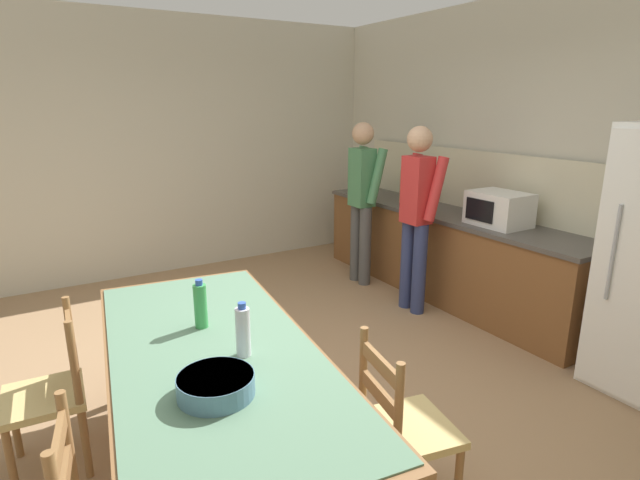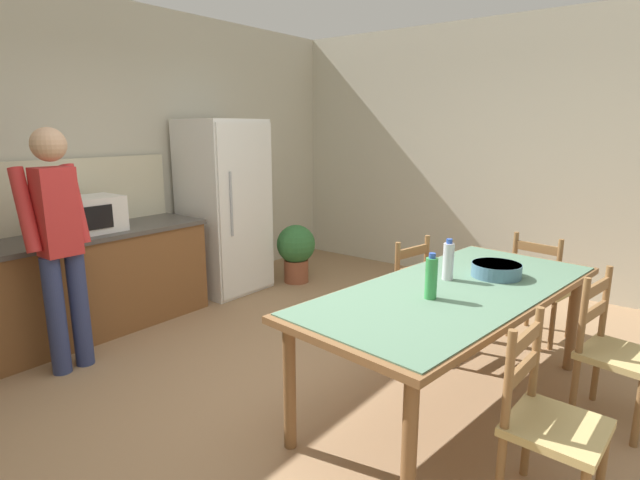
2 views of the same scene
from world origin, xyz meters
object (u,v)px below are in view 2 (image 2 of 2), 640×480
(refrigerator, at_px, (225,207))
(chair_head_end, at_px, (540,288))
(bottle_off_centre, at_px, (448,261))
(chair_side_near_left, at_px, (548,422))
(microwave, at_px, (89,215))
(person_at_counter, at_px, (59,239))
(potted_plant, at_px, (296,249))
(bottle_near_centre, at_px, (431,278))
(chair_side_near_right, at_px, (614,352))
(chair_side_far_right, at_px, (398,292))
(dining_table, at_px, (454,298))
(serving_bowl, at_px, (496,269))

(refrigerator, distance_m, chair_head_end, 3.18)
(bottle_off_centre, xyz_separation_m, chair_side_near_left, (-0.73, -0.83, -0.47))
(microwave, relative_size, person_at_counter, 0.29)
(microwave, distance_m, person_at_counter, 0.72)
(chair_head_end, height_order, potted_plant, chair_head_end)
(bottle_near_centre, bearing_deg, chair_side_near_right, -51.36)
(chair_side_far_right, xyz_separation_m, chair_side_near_right, (-0.18, -1.56, 0.00))
(bottle_near_centre, bearing_deg, refrigerator, 70.92)
(refrigerator, relative_size, chair_side_near_left, 2.02)
(dining_table, bearing_deg, chair_side_near_left, -129.87)
(bottle_off_centre, relative_size, chair_head_end, 0.30)
(chair_side_far_right, distance_m, chair_side_near_left, 1.87)
(chair_head_end, distance_m, chair_side_near_left, 2.09)
(chair_head_end, distance_m, person_at_counter, 3.75)
(refrigerator, xyz_separation_m, chair_side_near_right, (-0.30, -3.74, -0.47))
(chair_side_near_right, bearing_deg, refrigerator, 94.99)
(microwave, distance_m, dining_table, 3.04)
(person_at_counter, bearing_deg, refrigerator, -75.79)
(refrigerator, distance_m, person_at_counter, 2.04)
(chair_side_near_right, xyz_separation_m, potted_plant, (0.96, 3.31, -0.06))
(serving_bowl, bearing_deg, potted_plant, 69.05)
(microwave, bearing_deg, serving_bowl, -69.34)
(chair_side_near_left, bearing_deg, chair_head_end, 18.11)
(dining_table, relative_size, serving_bowl, 7.38)
(refrigerator, bearing_deg, chair_side_near_right, -94.54)
(refrigerator, xyz_separation_m, microwave, (-1.48, 0.02, 0.12))
(serving_bowl, bearing_deg, microwave, 110.66)
(chair_head_end, bearing_deg, potted_plant, 10.73)
(potted_plant, bearing_deg, person_at_counter, -178.47)
(bottle_off_centre, distance_m, serving_bowl, 0.35)
(serving_bowl, bearing_deg, chair_side_far_right, 75.93)
(refrigerator, xyz_separation_m, serving_bowl, (-0.33, -3.02, -0.08))
(bottle_off_centre, distance_m, chair_side_far_right, 0.90)
(person_at_counter, bearing_deg, bottle_near_centre, -157.58)
(bottle_near_centre, xyz_separation_m, person_at_counter, (-0.98, 2.37, 0.08))
(potted_plant, bearing_deg, bottle_off_centre, -117.86)
(microwave, relative_size, serving_bowl, 1.56)
(microwave, height_order, chair_head_end, microwave)
(potted_plant, bearing_deg, microwave, 168.19)
(bottle_off_centre, xyz_separation_m, serving_bowl, (0.26, -0.23, -0.07))
(refrigerator, distance_m, bottle_near_centre, 3.04)
(refrigerator, distance_m, chair_side_near_left, 3.88)
(refrigerator, relative_size, chair_side_near_right, 2.02)
(serving_bowl, xyz_separation_m, chair_side_far_right, (0.21, 0.84, -0.39))
(refrigerator, xyz_separation_m, person_at_counter, (-1.97, -0.50, 0.07))
(bottle_near_centre, height_order, chair_side_near_left, bottle_near_centre)
(chair_side_far_right, bearing_deg, dining_table, 61.26)
(serving_bowl, bearing_deg, chair_side_near_left, -148.70)
(chair_side_near_right, bearing_deg, potted_plant, 83.33)
(refrigerator, height_order, chair_side_near_right, refrigerator)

